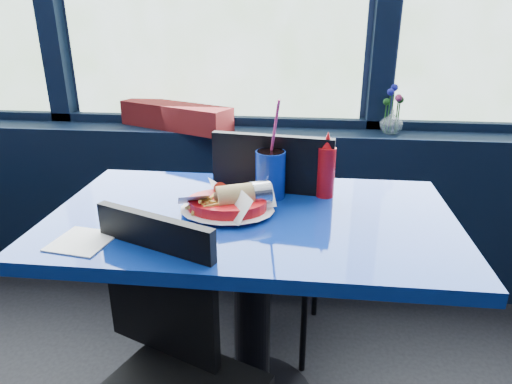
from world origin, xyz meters
name	(u,v)px	position (x,y,z in m)	size (l,w,h in m)	color
window_sill	(214,204)	(0.00, 2.87, 0.40)	(5.00, 0.26, 0.80)	black
near_table	(252,267)	(0.30, 2.00, 0.57)	(1.20, 0.70, 0.75)	black
chair_near_front	(167,359)	(0.12, 1.67, 0.48)	(0.50, 0.50, 0.84)	black
chair_near_back	(269,230)	(0.33, 2.32, 0.54)	(0.48, 0.48, 0.94)	black
planter_box	(176,116)	(-0.16, 2.84, 0.86)	(0.57, 0.14, 0.11)	maroon
flower_vase	(392,119)	(0.83, 2.85, 0.87)	(0.13, 0.13, 0.22)	silver
food_basket	(229,203)	(0.23, 2.00, 0.78)	(0.26, 0.24, 0.09)	red
ketchup_bottle	(326,168)	(0.52, 2.17, 0.85)	(0.06, 0.06, 0.22)	red
soda_cup	(270,173)	(0.34, 2.15, 0.83)	(0.10, 0.10, 0.32)	navy
napkin	(82,241)	(-0.12, 1.77, 0.75)	(0.14, 0.14, 0.00)	white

